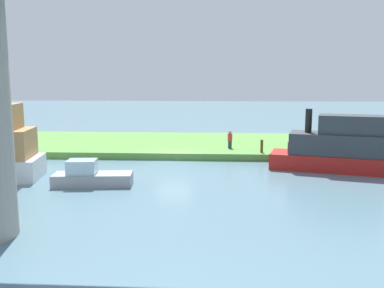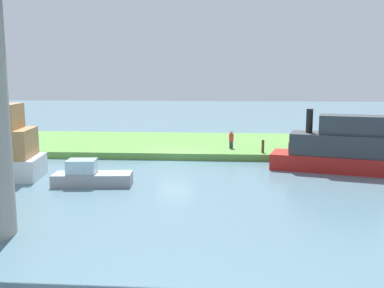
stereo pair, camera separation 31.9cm
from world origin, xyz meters
The scene contains 6 objects.
ground_plane centered at (0.00, 0.00, 0.00)m, with size 160.00×160.00×0.00m, color slate.
grassy_bank centered at (0.00, -6.00, 0.25)m, with size 80.00×12.00×0.50m, color #5B9342.
person_on_bank centered at (-4.09, -2.71, 1.20)m, with size 0.48×0.48×1.39m.
mooring_post centered at (-6.37, -0.89, 0.96)m, with size 0.20×0.20×0.93m, color brown.
skiff_small centered at (-10.77, 2.63, 1.46)m, with size 8.10×4.50×3.93m.
motorboat_red centered at (3.91, 7.39, 0.51)m, with size 4.45×1.95×1.44m.
Camera 2 is at (-3.44, 29.77, 5.89)m, focal length 39.42 mm.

